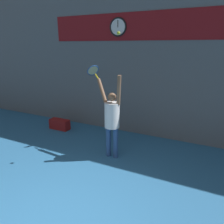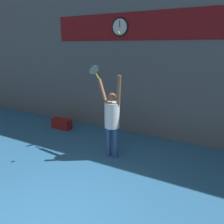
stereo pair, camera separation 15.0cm
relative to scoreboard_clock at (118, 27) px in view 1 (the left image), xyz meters
name	(u,v)px [view 1 (the left image)]	position (x,y,z in m)	size (l,w,h in m)	color
back_wall	(147,55)	(0.90, 0.08, -0.80)	(18.00, 0.10, 5.00)	slate
sponsor_banner	(147,26)	(0.90, 0.02, 0.00)	(6.34, 0.02, 0.78)	maroon
scoreboard_clock	(118,27)	(0.00, 0.00, 0.00)	(0.56, 0.05, 0.56)	white
tennis_player	(112,118)	(0.65, -1.73, -2.24)	(0.86, 0.54, 2.12)	#2D4C7F
tennis_racket	(93,71)	(-0.12, -1.28, -1.18)	(0.45, 0.38, 0.35)	yellow
tennis_ball	(118,33)	(0.84, -1.79, -0.27)	(0.07, 0.07, 0.07)	#CCDB2D
equipment_bag	(60,124)	(-1.82, -0.79, -3.13)	(0.70, 0.29, 0.34)	maroon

